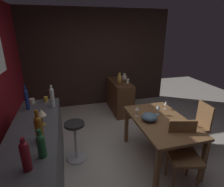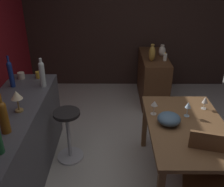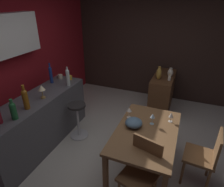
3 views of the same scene
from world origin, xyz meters
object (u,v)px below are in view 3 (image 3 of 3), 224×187
at_px(wine_glass_right, 171,115).
at_px(counter_lamp, 42,89).
at_px(wine_bottle_cobalt, 51,74).
at_px(cup_cream, 60,77).
at_px(vase_ceramic_ivory, 170,73).
at_px(dining_table, 146,136).
at_px(wine_glass_center, 153,116).
at_px(cup_mustard, 70,77).
at_px(chair_near_window, 141,171).
at_px(vase_brass, 159,73).
at_px(wine_bottle_clear, 68,77).
at_px(pillar_candle_tall, 169,78).
at_px(sideboard_cabinet, 162,92).
at_px(fruit_bowl, 134,123).
at_px(bar_stool, 78,120).
at_px(chair_by_doorway, 205,156).
at_px(wine_bottle_amber, 25,98).
at_px(wine_glass_left, 129,110).
at_px(wine_bottle_green, 13,110).

bearing_deg(wine_glass_right, counter_lamp, 99.45).
height_order(wine_bottle_cobalt, cup_cream, wine_bottle_cobalt).
bearing_deg(vase_ceramic_ivory, dining_table, 178.33).
xyz_separation_m(wine_glass_center, cup_mustard, (0.68, 1.80, 0.07)).
xyz_separation_m(chair_near_window, vase_brass, (2.23, 0.22, 0.44)).
relative_size(wine_bottle_clear, pillar_candle_tall, 2.50).
xyz_separation_m(wine_bottle_cobalt, cup_cream, (0.24, -0.02, -0.14)).
relative_size(counter_lamp, vase_brass, 0.82).
bearing_deg(wine_bottle_cobalt, cup_cream, -5.74).
distance_m(sideboard_cabinet, wine_bottle_cobalt, 2.48).
bearing_deg(dining_table, fruit_bowl, 80.99).
relative_size(chair_near_window, vase_brass, 3.27).
xyz_separation_m(chair_near_window, bar_stool, (0.85, 1.40, -0.15)).
bearing_deg(dining_table, counter_lamp, 89.64).
bearing_deg(dining_table, chair_by_doorway, -83.21).
bearing_deg(wine_bottle_amber, wine_glass_left, -67.86).
relative_size(fruit_bowl, wine_bottle_amber, 0.64).
bearing_deg(sideboard_cabinet, wine_bottle_green, 148.31).
relative_size(pillar_candle_tall, vase_brass, 0.51).
height_order(wine_glass_right, counter_lamp, counter_lamp).
relative_size(chair_by_doorway, wine_bottle_cobalt, 2.22).
xyz_separation_m(wine_glass_right, counter_lamp, (-0.33, 2.01, 0.22)).
relative_size(bar_stool, wine_bottle_green, 2.27).
height_order(bar_stool, counter_lamp, counter_lamp).
relative_size(cup_cream, counter_lamp, 0.53).
height_order(wine_glass_right, vase_brass, vase_brass).
relative_size(chair_near_window, wine_bottle_amber, 2.42).
relative_size(sideboard_cabinet, wine_glass_left, 6.63).
distance_m(cup_cream, pillar_candle_tall, 2.25).
bearing_deg(counter_lamp, wine_bottle_amber, -179.10).
bearing_deg(wine_glass_left, wine_bottle_clear, 73.84).
bearing_deg(cup_cream, sideboard_cabinet, -58.82).
xyz_separation_m(chair_near_window, cup_cream, (1.34, 2.05, 0.43)).
bearing_deg(pillar_candle_tall, chair_by_doorway, -156.59).
distance_m(chair_by_doorway, vase_ceramic_ivory, 2.07).
xyz_separation_m(wine_bottle_green, cup_cream, (1.46, 0.30, -0.10)).
height_order(sideboard_cabinet, counter_lamp, counter_lamp).
height_order(wine_glass_left, vase_brass, vase_brass).
height_order(wine_glass_right, cup_cream, cup_cream).
relative_size(wine_bottle_amber, wine_bottle_green, 1.26).
bearing_deg(wine_glass_left, wine_bottle_green, 121.94).
relative_size(wine_bottle_amber, cup_mustard, 3.61).
bearing_deg(wine_bottle_green, chair_near_window, -86.00).
bearing_deg(wine_glass_left, cup_cream, 69.71).
height_order(fruit_bowl, cup_mustard, cup_mustard).
bearing_deg(wine_glass_left, wine_glass_right, -78.62).
relative_size(cup_mustard, counter_lamp, 0.46).
bearing_deg(chair_by_doorway, cup_mustard, 73.24).
distance_m(dining_table, vase_brass, 1.77).
relative_size(wine_bottle_clear, wine_bottle_cobalt, 0.92).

